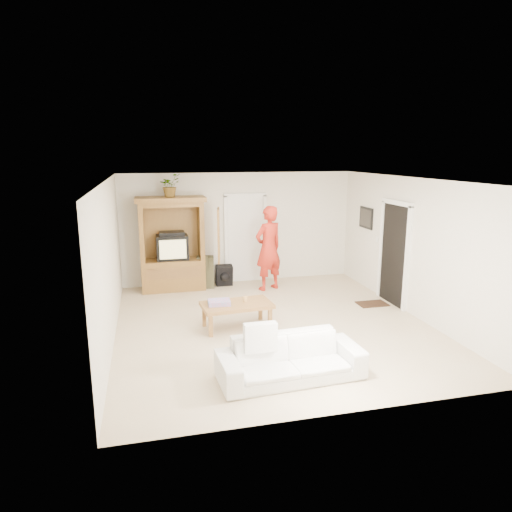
{
  "coord_description": "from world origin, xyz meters",
  "views": [
    {
      "loc": [
        -2.12,
        -7.51,
        3.04
      ],
      "look_at": [
        -0.16,
        0.6,
        1.15
      ],
      "focal_mm": 32.0,
      "sensor_mm": 36.0,
      "label": 1
    }
  ],
  "objects_px": {
    "man": "(268,248)",
    "sofa": "(290,358)",
    "armoire": "(173,250)",
    "coffee_table": "(237,306)"
  },
  "relations": [
    {
      "from": "sofa",
      "to": "man",
      "type": "bearing_deg",
      "value": 75.65
    },
    {
      "from": "sofa",
      "to": "coffee_table",
      "type": "bearing_deg",
      "value": 96.6
    },
    {
      "from": "man",
      "to": "sofa",
      "type": "relative_size",
      "value": 0.96
    },
    {
      "from": "armoire",
      "to": "man",
      "type": "height_order",
      "value": "armoire"
    },
    {
      "from": "man",
      "to": "sofa",
      "type": "distance_m",
      "value": 4.27
    },
    {
      "from": "armoire",
      "to": "coffee_table",
      "type": "distance_m",
      "value": 2.86
    },
    {
      "from": "coffee_table",
      "to": "sofa",
      "type": "bearing_deg",
      "value": -85.29
    },
    {
      "from": "coffee_table",
      "to": "man",
      "type": "bearing_deg",
      "value": 56.37
    },
    {
      "from": "man",
      "to": "sofa",
      "type": "height_order",
      "value": "man"
    },
    {
      "from": "armoire",
      "to": "man",
      "type": "bearing_deg",
      "value": -14.15
    }
  ]
}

